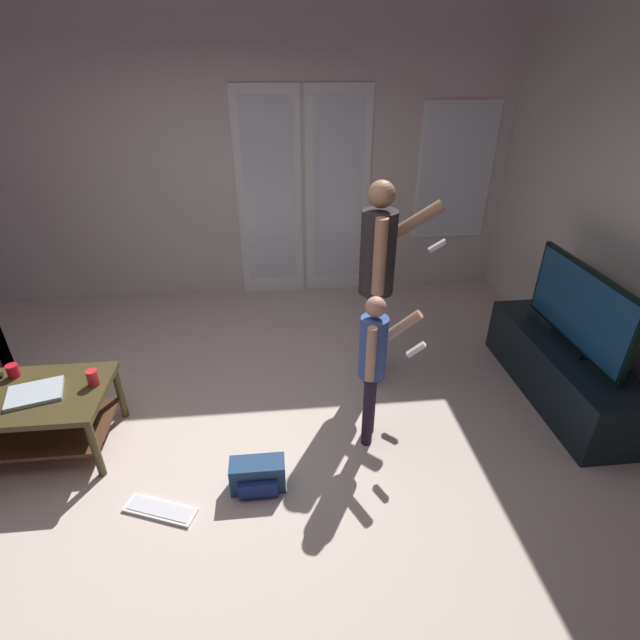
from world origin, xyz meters
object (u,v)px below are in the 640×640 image
object	(u,v)px
person_child	(374,359)
laptop_closed	(35,393)
flat_screen_tv	(580,308)
backpack	(258,476)
tv_stand	(561,370)
cup_by_laptop	(93,378)
loose_keyboard	(160,510)
person_adult	(379,270)
cup_near_edge	(13,371)
coffee_table	(35,409)

from	to	relation	value
person_child	laptop_closed	size ratio (longest dim) A/B	3.42
flat_screen_tv	backpack	size ratio (longest dim) A/B	3.37
flat_screen_tv	tv_stand	bearing A→B (deg)	-65.46
cup_by_laptop	flat_screen_tv	bearing A→B (deg)	2.61
backpack	loose_keyboard	xyz separation A→B (m)	(-0.58, -0.12, -0.09)
tv_stand	loose_keyboard	world-z (taller)	tv_stand
flat_screen_tv	loose_keyboard	bearing A→B (deg)	-164.23
tv_stand	laptop_closed	bearing A→B (deg)	-176.54
person_child	laptop_closed	bearing A→B (deg)	177.27
tv_stand	person_adult	world-z (taller)	person_adult
loose_keyboard	cup_by_laptop	world-z (taller)	cup_by_laptop
loose_keyboard	cup_near_edge	distance (m)	1.42
backpack	loose_keyboard	distance (m)	0.60
flat_screen_tv	laptop_closed	distance (m)	3.76
flat_screen_tv	person_child	xyz separation A→B (m)	(-1.57, -0.33, -0.11)
person_child	person_adult	bearing A→B (deg)	76.99
tv_stand	person_child	size ratio (longest dim) A/B	1.38
cup_near_edge	coffee_table	bearing A→B (deg)	-48.91
backpack	cup_by_laptop	distance (m)	1.26
backpack	tv_stand	bearing A→B (deg)	16.66
person_adult	cup_near_edge	bearing A→B (deg)	-171.69
backpack	laptop_closed	bearing A→B (deg)	161.21
flat_screen_tv	cup_near_edge	size ratio (longest dim) A/B	12.55
laptop_closed	cup_by_laptop	xyz separation A→B (m)	(0.34, 0.07, 0.04)
person_child	backpack	size ratio (longest dim) A/B	3.27
tv_stand	person_child	bearing A→B (deg)	-168.17
cup_near_edge	cup_by_laptop	bearing A→B (deg)	-14.55
person_child	loose_keyboard	xyz separation A→B (m)	(-1.35, -0.49, -0.65)
loose_keyboard	cup_near_edge	xyz separation A→B (m)	(-1.04, 0.82, 0.50)
coffee_table	laptop_closed	size ratio (longest dim) A/B	2.92
coffee_table	cup_near_edge	distance (m)	0.32
loose_keyboard	cup_by_laptop	bearing A→B (deg)	125.31
tv_stand	laptop_closed	xyz separation A→B (m)	(-3.75, -0.23, 0.25)
person_adult	loose_keyboard	size ratio (longest dim) A/B	3.57
person_adult	loose_keyboard	xyz separation A→B (m)	(-1.51, -1.19, -0.97)
coffee_table	cup_by_laptop	bearing A→B (deg)	8.37
cup_by_laptop	backpack	bearing A→B (deg)	-27.56
laptop_closed	cup_near_edge	bearing A→B (deg)	118.28
tv_stand	backpack	xyz separation A→B (m)	(-2.35, -0.70, -0.13)
backpack	laptop_closed	size ratio (longest dim) A/B	1.04
coffee_table	flat_screen_tv	distance (m)	3.82
person_adult	loose_keyboard	distance (m)	2.16
loose_keyboard	cup_by_laptop	size ratio (longest dim) A/B	4.22
tv_stand	backpack	size ratio (longest dim) A/B	4.51
coffee_table	flat_screen_tv	size ratio (longest dim) A/B	0.83
coffee_table	backpack	world-z (taller)	coffee_table
person_child	cup_near_edge	distance (m)	2.42
laptop_closed	cup_by_laptop	bearing A→B (deg)	-4.42
tv_stand	person_child	world-z (taller)	person_child
cup_near_edge	cup_by_laptop	distance (m)	0.58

